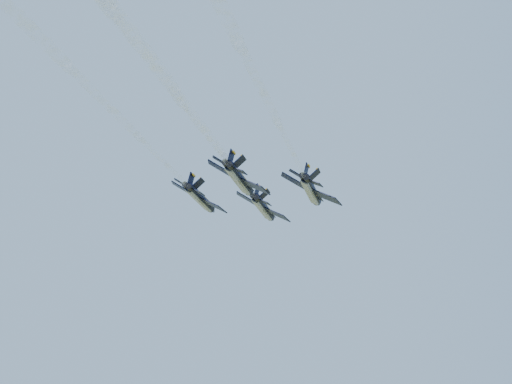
# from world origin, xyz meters

# --- Properties ---
(jet_lead) EXTENTS (11.01, 16.26, 6.37)m
(jet_lead) POSITION_xyz_m (2.41, 12.24, 106.13)
(jet_lead) COLOR black
(jet_left) EXTENTS (11.01, 16.26, 6.37)m
(jet_left) POSITION_xyz_m (-8.37, 3.73, 106.13)
(jet_left) COLOR black
(jet_right) EXTENTS (11.01, 16.26, 6.37)m
(jet_right) POSITION_xyz_m (12.40, 1.37, 106.13)
(jet_right) COLOR black
(jet_slot) EXTENTS (11.01, 16.26, 6.37)m
(jet_slot) POSITION_xyz_m (0.85, -7.08, 106.13)
(jet_slot) COLOR black
(smoke_trail_lead) EXTENTS (12.03, 81.53, 2.74)m
(smoke_trail_lead) POSITION_xyz_m (-5.00, -47.65, 106.16)
(smoke_trail_lead) COLOR white
(smoke_trail_right) EXTENTS (12.03, 81.53, 2.74)m
(smoke_trail_right) POSITION_xyz_m (4.99, -58.52, 106.16)
(smoke_trail_right) COLOR white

